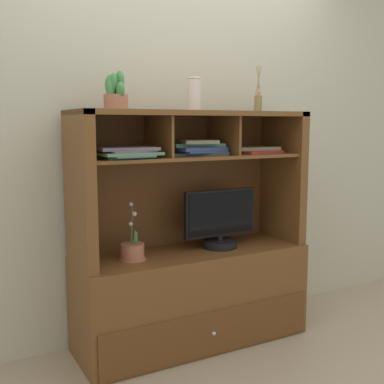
# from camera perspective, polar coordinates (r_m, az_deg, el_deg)

# --- Properties ---
(floor_plane) EXTENTS (6.00, 6.00, 0.02)m
(floor_plane) POSITION_cam_1_polar(r_m,az_deg,el_deg) (3.26, -0.00, -17.21)
(floor_plane) COLOR tan
(floor_plane) RESTS_ON ground
(back_wall) EXTENTS (6.00, 0.02, 2.80)m
(back_wall) POSITION_cam_1_polar(r_m,az_deg,el_deg) (3.20, -2.44, 8.36)
(back_wall) COLOR beige
(back_wall) RESTS_ON ground
(media_console) EXTENTS (1.46, 0.53, 1.46)m
(media_console) POSITION_cam_1_polar(r_m,az_deg,el_deg) (3.10, -0.06, -9.37)
(media_console) COLOR brown
(media_console) RESTS_ON ground
(tv_monitor) EXTENTS (0.50, 0.22, 0.37)m
(tv_monitor) POSITION_cam_1_polar(r_m,az_deg,el_deg) (3.09, 3.32, -3.62)
(tv_monitor) COLOR black
(tv_monitor) RESTS_ON media_console
(potted_orchid) EXTENTS (0.16, 0.16, 0.34)m
(potted_orchid) POSITION_cam_1_polar(r_m,az_deg,el_deg) (2.86, -7.01, -6.91)
(potted_orchid) COLOR #B66C52
(potted_orchid) RESTS_ON media_console
(magazine_stack_left) EXTENTS (0.35, 0.32, 0.06)m
(magazine_stack_left) POSITION_cam_1_polar(r_m,az_deg,el_deg) (2.71, -7.83, 4.65)
(magazine_stack_left) COLOR #467F66
(magazine_stack_left) RESTS_ON media_console
(magazine_stack_centre) EXTENTS (0.35, 0.34, 0.04)m
(magazine_stack_centre) POSITION_cam_1_polar(r_m,az_deg,el_deg) (3.20, 7.02, 4.92)
(magazine_stack_centre) COLOR maroon
(magazine_stack_centre) RESTS_ON media_console
(magazine_stack_right) EXTENTS (0.39, 0.35, 0.09)m
(magazine_stack_right) POSITION_cam_1_polar(r_m,az_deg,el_deg) (2.98, 0.25, 5.20)
(magazine_stack_right) COLOR #333B3B
(magazine_stack_right) RESTS_ON media_console
(diffuser_bottle) EXTENTS (0.05, 0.05, 0.29)m
(diffuser_bottle) POSITION_cam_1_polar(r_m,az_deg,el_deg) (3.19, 7.77, 10.40)
(diffuser_bottle) COLOR olive
(diffuser_bottle) RESTS_ON media_console
(potted_succulent) EXTENTS (0.15, 0.16, 0.22)m
(potted_succulent) POSITION_cam_1_polar(r_m,az_deg,el_deg) (2.77, -8.98, 11.36)
(potted_succulent) COLOR #AB6B52
(potted_succulent) RESTS_ON media_console
(ceramic_vase) EXTENTS (0.08, 0.08, 0.20)m
(ceramic_vase) POSITION_cam_1_polar(r_m,az_deg,el_deg) (2.93, 0.26, 11.45)
(ceramic_vase) COLOR silver
(ceramic_vase) RESTS_ON media_console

